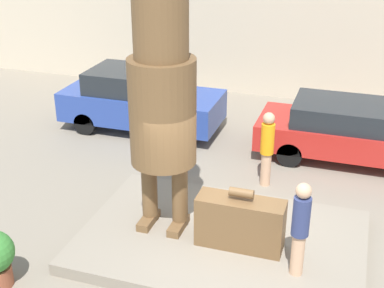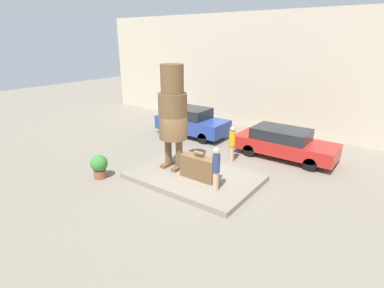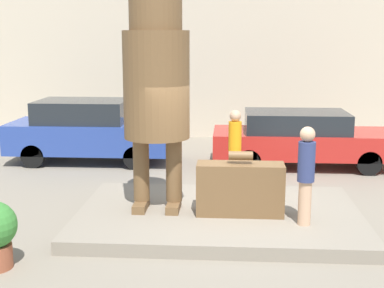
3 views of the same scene
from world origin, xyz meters
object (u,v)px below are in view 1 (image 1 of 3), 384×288
statue_figure (162,97)px  parked_car_blue (140,99)px  worker_hivis (267,146)px  parked_car_red (355,131)px  giant_suitcase (240,223)px  tourist (300,226)px

statue_figure → parked_car_blue: size_ratio=1.01×
worker_hivis → statue_figure: bearing=-119.7°
parked_car_blue → worker_hivis: worker_hivis is taller
parked_car_red → worker_hivis: worker_hivis is taller
parked_car_red → giant_suitcase: bearing=-109.9°
tourist → worker_hivis: 3.43m
statue_figure → parked_car_blue: statue_figure is taller
statue_figure → tourist: statue_figure is taller
statue_figure → tourist: size_ratio=2.60×
tourist → worker_hivis: size_ratio=0.97×
worker_hivis → giant_suitcase: bearing=-88.6°
parked_car_blue → parked_car_red: (5.68, -0.19, -0.10)m
tourist → worker_hivis: (-1.14, 3.22, -0.19)m
tourist → parked_car_red: size_ratio=0.35×
parked_car_blue → giant_suitcase: bearing=-50.7°
statue_figure → parked_car_red: bearing=54.2°
tourist → parked_car_blue: bearing=133.4°
giant_suitcase → tourist: (1.07, -0.47, 0.44)m
giant_suitcase → parked_car_blue: (-3.98, 4.87, 0.17)m
statue_figure → parked_car_red: (3.20, 4.44, -2.00)m
statue_figure → worker_hivis: (1.43, 2.51, -1.82)m
tourist → parked_car_blue: 7.35m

